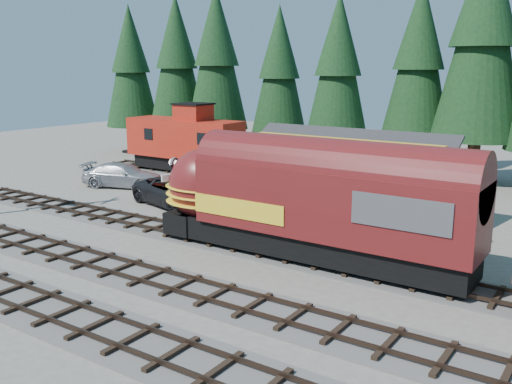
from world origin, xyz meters
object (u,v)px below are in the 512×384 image
Objects in this scene: pickup_truck_b at (123,175)px; pickup_truck_a at (176,192)px; locomotive at (298,206)px; caboose at (185,141)px; depot at (333,173)px.

pickup_truck_a is at bearing -128.66° from pickup_truck_b.
pickup_truck_a is at bearing 158.72° from locomotive.
locomotive is 23.75m from caboose.
caboose is at bearing 143.88° from locomotive.
depot is at bearing -112.79° from pickup_truck_b.
depot is at bearing -22.95° from caboose.
pickup_truck_b is (-0.09, -7.09, -1.84)m from caboose.
depot is 1.20× the size of caboose.
depot reaches higher than pickup_truck_a.
depot reaches higher than locomotive.
caboose is 7.32m from pickup_truck_b.
depot reaches higher than pickup_truck_b.
caboose reaches higher than depot.
caboose reaches higher than pickup_truck_a.
pickup_truck_b is at bearing 87.51° from pickup_truck_a.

